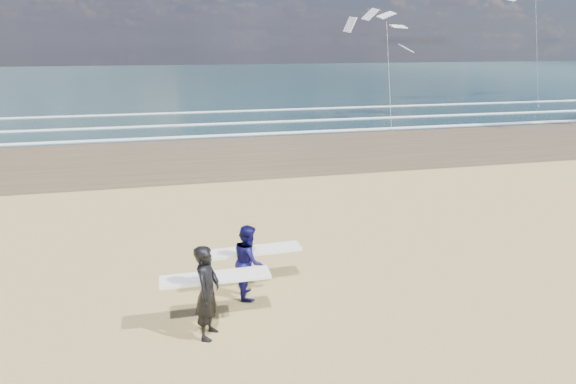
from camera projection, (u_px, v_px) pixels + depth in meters
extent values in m
cube|color=#4D4129|center=(520.00, 137.00, 31.21)|extent=(220.00, 12.00, 0.01)
cube|color=#183035|center=(296.00, 78.00, 81.50)|extent=(220.00, 100.00, 0.02)
cube|color=white|center=(475.00, 125.00, 35.66)|extent=(220.00, 0.50, 0.05)
cube|color=white|center=(440.00, 116.00, 40.04)|extent=(220.00, 0.50, 0.05)
cube|color=white|center=(403.00, 106.00, 46.10)|extent=(220.00, 0.50, 0.05)
imported|color=black|center=(207.00, 292.00, 9.96)|extent=(0.71, 0.83, 1.93)
cube|color=white|center=(216.00, 277.00, 10.30)|extent=(2.21, 0.54, 0.07)
imported|color=#0E0C48|center=(249.00, 261.00, 11.64)|extent=(0.72, 0.89, 1.71)
cube|color=white|center=(255.00, 250.00, 11.98)|extent=(2.22, 0.60, 0.07)
cube|color=slate|center=(392.00, 130.00, 33.71)|extent=(0.12, 0.12, 0.10)
cube|color=slate|center=(538.00, 106.00, 45.93)|extent=(0.12, 0.12, 0.10)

